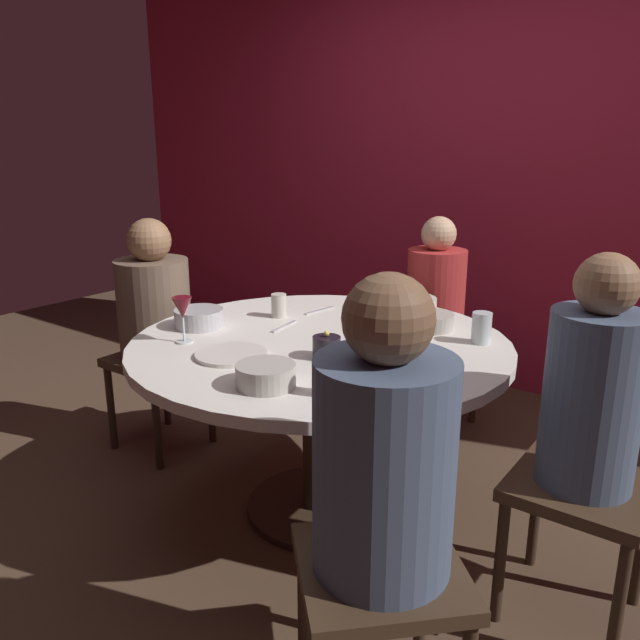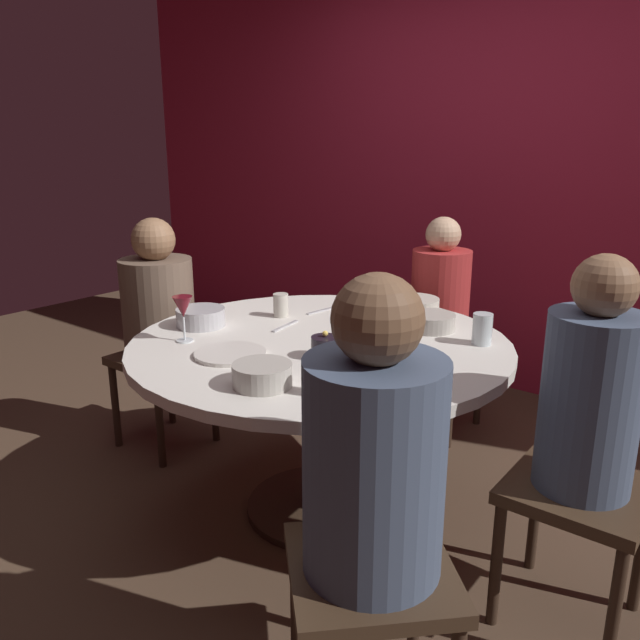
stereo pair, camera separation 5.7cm
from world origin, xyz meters
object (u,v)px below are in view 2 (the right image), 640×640
object	(u,v)px
candle_holder	(325,347)
cup_by_right_diner	(320,378)
seated_diner_back	(440,301)
bowl_small_white	(262,375)
seated_diner_left	(158,308)
cell_phone	(413,364)
wine_glass	(183,309)
bowl_serving_large	(201,317)
seated_diner_right	(589,409)
cup_near_candle	(482,329)
bowl_salad_center	(430,322)
bowl_sauce_side	(414,306)
dining_table	(320,373)
dinner_plate	(230,354)
seated_diner_front_right	(374,466)
cup_by_left_diner	(281,305)

from	to	relation	value
candle_holder	cup_by_right_diner	xyz separation A→B (m)	(0.19, -0.27, 0.01)
seated_diner_back	bowl_small_white	xyz separation A→B (m)	(0.14, -1.46, 0.08)
seated_diner_left	cup_by_right_diner	bearing A→B (deg)	-18.07
candle_holder	cup_by_right_diner	world-z (taller)	cup_by_right_diner
seated_diner_back	cell_phone	distance (m)	1.10
seated_diner_back	wine_glass	world-z (taller)	seated_diner_back
seated_diner_left	seated_diner_back	world-z (taller)	seated_diner_left
bowl_serving_large	bowl_small_white	distance (m)	0.72
seated_diner_left	bowl_small_white	size ratio (longest dim) A/B	6.02
seated_diner_right	cup_near_candle	world-z (taller)	seated_diner_right
cell_phone	bowl_salad_center	world-z (taller)	bowl_salad_center
bowl_salad_center	bowl_small_white	size ratio (longest dim) A/B	1.06
wine_glass	bowl_sauce_side	world-z (taller)	wine_glass
cup_by_right_diner	dining_table	bearing A→B (deg)	127.53
dinner_plate	bowl_small_white	size ratio (longest dim) A/B	1.37
seated_diner_left	wine_glass	size ratio (longest dim) A/B	6.42
cell_phone	bowl_sauce_side	size ratio (longest dim) A/B	0.65
seated_diner_front_right	cup_by_right_diner	bearing A→B (deg)	8.74
seated_diner_back	cup_by_left_diner	distance (m)	0.90
dinner_plate	cup_by_left_diner	distance (m)	0.53
seated_diner_right	cup_by_right_diner	size ratio (longest dim) A/B	11.22
dinner_plate	bowl_salad_center	distance (m)	0.83
cell_phone	bowl_small_white	world-z (taller)	bowl_small_white
seated_diner_left	cell_phone	world-z (taller)	seated_diner_left
dinner_plate	bowl_serving_large	world-z (taller)	bowl_serving_large
bowl_small_white	bowl_sauce_side	bearing A→B (deg)	92.35
candle_holder	cup_by_right_diner	size ratio (longest dim) A/B	0.95
seated_diner_right	seated_diner_back	bearing A→B (deg)	-45.08
seated_diner_back	candle_holder	xyz separation A→B (m)	(0.14, -1.14, 0.09)
wine_glass	bowl_small_white	bearing A→B (deg)	-15.48
dining_table	bowl_serving_large	bearing A→B (deg)	-163.67
seated_diner_back	cup_by_right_diner	world-z (taller)	seated_diner_back
dinner_plate	cup_by_right_diner	bearing A→B (deg)	-10.50
seated_diner_left	wine_glass	bearing A→B (deg)	-29.68
seated_diner_right	cup_by_left_diner	bearing A→B (deg)	-6.93
seated_diner_right	cup_near_candle	bearing A→B (deg)	-34.62
seated_diner_left	seated_diner_back	bearing A→B (deg)	45.62
seated_diner_back	cup_by_left_diner	world-z (taller)	seated_diner_back
dinner_plate	cell_phone	world-z (taller)	dinner_plate
cup_near_candle	seated_diner_left	bearing A→B (deg)	-167.38
bowl_serving_large	bowl_small_white	xyz separation A→B (m)	(0.64, -0.33, -0.00)
seated_diner_front_right	bowl_small_white	world-z (taller)	seated_diner_front_right
cup_by_right_diner	dinner_plate	bearing A→B (deg)	169.50
cup_by_left_diner	seated_diner_left	bearing A→B (deg)	-165.70
dining_table	seated_diner_front_right	size ratio (longest dim) A/B	1.21
seated_diner_right	cup_by_right_diner	world-z (taller)	seated_diner_right
seated_diner_back	cell_phone	xyz separation A→B (m)	(0.42, -1.02, 0.05)
dinner_plate	bowl_salad_center	world-z (taller)	bowl_salad_center
dining_table	bowl_sauce_side	world-z (taller)	bowl_sauce_side
seated_diner_front_right	seated_diner_left	bearing A→B (deg)	22.40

